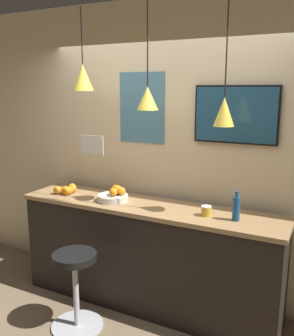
{
  "coord_description": "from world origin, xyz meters",
  "views": [
    {
      "loc": [
        1.52,
        -2.24,
        2.07
      ],
      "look_at": [
        0.0,
        0.71,
        1.36
      ],
      "focal_mm": 40.0,
      "sensor_mm": 36.0,
      "label": 1
    }
  ],
  "objects_px": {
    "bar_stool": "(75,280)",
    "mounted_tv": "(236,115)",
    "fruit_bowl": "(114,196)",
    "juice_bottle": "(236,208)",
    "spread_jar": "(206,211)"
  },
  "relations": [
    {
      "from": "bar_stool",
      "to": "mounted_tv",
      "type": "xyz_separation_m",
      "value": [
        1.08,
        0.94,
        1.39
      ]
    },
    {
      "from": "fruit_bowl",
      "to": "mounted_tv",
      "type": "bearing_deg",
      "value": 19.16
    },
    {
      "from": "fruit_bowl",
      "to": "mounted_tv",
      "type": "xyz_separation_m",
      "value": [
        1.04,
        0.36,
        0.78
      ]
    },
    {
      "from": "juice_bottle",
      "to": "spread_jar",
      "type": "bearing_deg",
      "value": 180.0
    },
    {
      "from": "juice_bottle",
      "to": "spread_jar",
      "type": "distance_m",
      "value": 0.26
    },
    {
      "from": "bar_stool",
      "to": "juice_bottle",
      "type": "bearing_deg",
      "value": 25.08
    },
    {
      "from": "bar_stool",
      "to": "mounted_tv",
      "type": "bearing_deg",
      "value": 41.01
    },
    {
      "from": "spread_jar",
      "to": "mounted_tv",
      "type": "xyz_separation_m",
      "value": [
        0.12,
        0.37,
        0.79
      ]
    },
    {
      "from": "fruit_bowl",
      "to": "bar_stool",
      "type": "bearing_deg",
      "value": -93.94
    },
    {
      "from": "fruit_bowl",
      "to": "mounted_tv",
      "type": "relative_size",
      "value": 0.4
    },
    {
      "from": "juice_bottle",
      "to": "fruit_bowl",
      "type": "bearing_deg",
      "value": 179.53
    },
    {
      "from": "fruit_bowl",
      "to": "juice_bottle",
      "type": "xyz_separation_m",
      "value": [
        1.18,
        -0.01,
        0.05
      ]
    },
    {
      "from": "bar_stool",
      "to": "spread_jar",
      "type": "height_order",
      "value": "spread_jar"
    },
    {
      "from": "bar_stool",
      "to": "mounted_tv",
      "type": "distance_m",
      "value": 2.0
    },
    {
      "from": "spread_jar",
      "to": "mounted_tv",
      "type": "bearing_deg",
      "value": 72.67
    }
  ]
}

